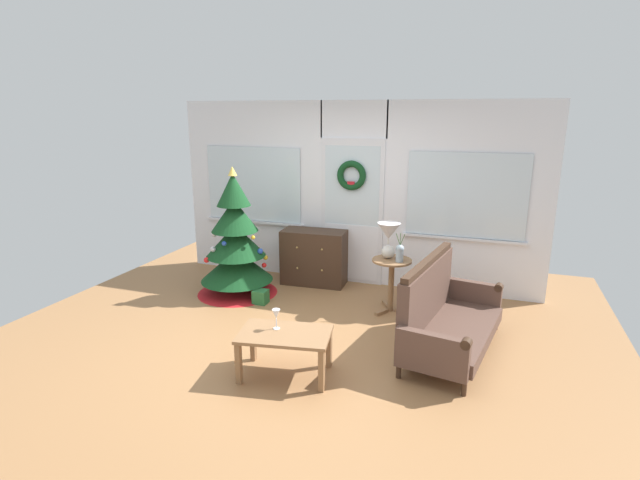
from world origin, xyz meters
TOP-DOWN VIEW (x-y plane):
  - ground_plane at (0.00, 0.00)m, footprint 6.76×6.76m
  - back_wall_with_door at (0.00, 2.08)m, footprint 5.20×0.19m
  - christmas_tree at (-1.33, 1.08)m, footprint 1.08×1.08m
  - dresser_cabinet at (-0.48, 1.79)m, footprint 0.92×0.48m
  - settee_sofa at (1.47, 0.34)m, footprint 0.96×1.74m
  - side_table at (0.76, 1.16)m, footprint 0.50×0.48m
  - table_lamp at (0.70, 1.20)m, footprint 0.28×0.28m
  - flower_vase at (0.86, 1.10)m, footprint 0.11×0.10m
  - coffee_table at (0.14, -0.67)m, footprint 0.92×0.65m
  - wine_glass at (0.03, -0.62)m, footprint 0.08×0.08m
  - gift_box at (-0.86, 0.84)m, footprint 0.18×0.16m

SIDE VIEW (x-z plane):
  - ground_plane at x=0.00m, z-range 0.00..0.00m
  - gift_box at x=-0.86m, z-range 0.00..0.18m
  - coffee_table at x=0.14m, z-range 0.15..0.58m
  - settee_sofa at x=1.47m, z-range -0.10..0.86m
  - dresser_cabinet at x=-0.48m, z-range 0.00..0.78m
  - side_table at x=0.76m, z-range 0.14..0.81m
  - wine_glass at x=0.03m, z-range 0.47..0.67m
  - christmas_tree at x=-1.33m, z-range -0.22..1.50m
  - flower_vase at x=0.86m, z-range 0.61..0.96m
  - table_lamp at x=0.70m, z-range 0.73..1.17m
  - back_wall_with_door at x=0.00m, z-range 0.01..2.56m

